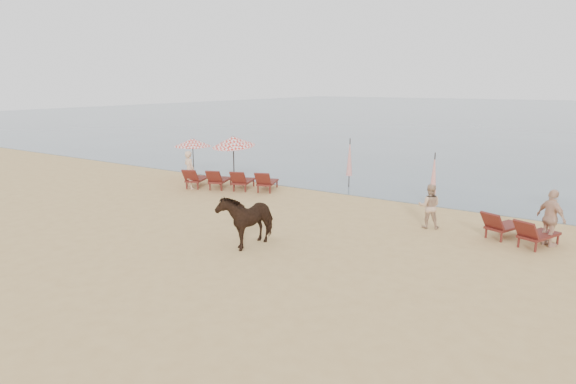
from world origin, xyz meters
name	(u,v)px	position (x,y,z in m)	size (l,w,h in m)	color
ground	(186,267)	(0.00, 0.00, 0.00)	(120.00, 120.00, 0.00)	tan
sea	(538,113)	(0.00, 80.00, 0.00)	(160.00, 140.00, 0.06)	#51606B
lounger_cluster_left	(230,180)	(-5.16, 8.10, 0.45)	(4.44, 3.03, 0.65)	#5D1E16
lounger_cluster_right	(518,229)	(7.06, 7.01, 0.43)	(2.23, 2.19, 0.62)	#5D1E16
umbrella_open_left_a	(193,142)	(-8.19, 8.88, 1.89)	(1.85, 1.85, 2.10)	black
umbrella_open_left_b	(233,141)	(-5.26, 8.50, 2.17)	(1.97, 2.00, 2.51)	black
umbrella_closed_left	(350,157)	(-0.79, 11.46, 1.42)	(0.28, 0.28, 2.30)	black
umbrella_closed_right	(434,174)	(3.60, 9.83, 1.34)	(0.27, 0.27, 2.18)	black
cow	(247,218)	(0.22, 2.41, 0.81)	(0.87, 1.91, 1.61)	black
beachgoer_left	(189,170)	(-6.83, 7.21, 0.88)	(0.64, 0.42, 1.76)	#DDAE8A
beachgoer_right_a	(429,206)	(4.30, 7.07, 0.75)	(0.73, 0.57, 1.50)	tan
beachgoer_right_b	(551,218)	(7.89, 7.18, 0.86)	(1.01, 0.42, 1.73)	tan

